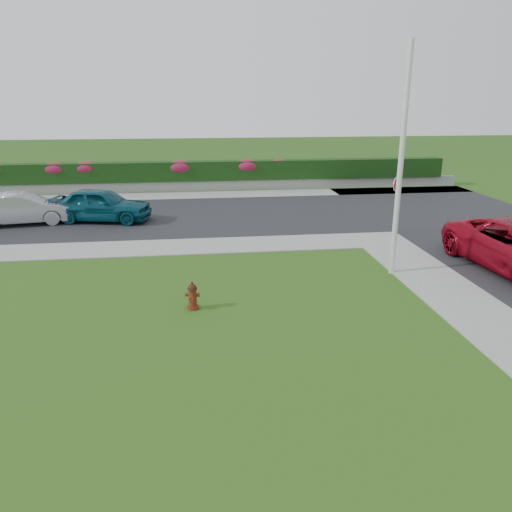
{
  "coord_description": "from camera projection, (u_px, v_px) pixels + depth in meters",
  "views": [
    {
      "loc": [
        -0.03,
        -8.65,
        5.24
      ],
      "look_at": [
        1.67,
        4.83,
        0.9
      ],
      "focal_mm": 35.0,
      "sensor_mm": 36.0,
      "label": 1
    }
  ],
  "objects": [
    {
      "name": "flower_clump_e",
      "position": [
        247.0,
        166.0,
        29.09
      ],
      "size": [
        1.5,
        0.97,
        0.75
      ],
      "primitive_type": "ellipsoid",
      "color": "#B61F53",
      "rests_on": "hedge"
    },
    {
      "name": "flower_clump_f",
      "position": [
        278.0,
        164.0,
        29.29
      ],
      "size": [
        1.1,
        0.71,
        0.55
      ],
      "primitive_type": "ellipsoid",
      "color": "#B61F53",
      "rests_on": "hedge"
    },
    {
      "name": "flower_clump_b",
      "position": [
        55.0,
        169.0,
        27.8
      ],
      "size": [
        1.41,
        0.91,
        0.7
      ],
      "primitive_type": "ellipsoid",
      "color": "#B61F53",
      "rests_on": "hedge"
    },
    {
      "name": "retaining_wall",
      "position": [
        177.0,
        186.0,
        28.94
      ],
      "size": [
        34.0,
        0.4,
        0.6
      ],
      "primitive_type": "cube",
      "color": "gray",
      "rests_on": "ground"
    },
    {
      "name": "hedge",
      "position": [
        176.0,
        171.0,
        28.77
      ],
      "size": [
        32.0,
        0.9,
        1.1
      ],
      "primitive_type": "cube",
      "color": "black",
      "rests_on": "retaining_wall"
    },
    {
      "name": "curb_corner",
      "position": [
        380.0,
        240.0,
        19.11
      ],
      "size": [
        2.0,
        2.0,
        0.04
      ],
      "primitive_type": "cube",
      "color": "gray",
      "rests_on": "ground"
    },
    {
      "name": "flower_clump_c",
      "position": [
        85.0,
        168.0,
        28.0
      ],
      "size": [
        1.36,
        0.87,
        0.68
      ],
      "primitive_type": "ellipsoid",
      "color": "#B61F53",
      "rests_on": "hedge"
    },
    {
      "name": "sedan_teal",
      "position": [
        101.0,
        205.0,
        21.69
      ],
      "size": [
        4.56,
        2.57,
        1.46
      ],
      "primitive_type": "imported",
      "rotation": [
        0.0,
        0.0,
        1.37
      ],
      "color": "#0B4555",
      "rests_on": "street_far"
    },
    {
      "name": "street_far",
      "position": [
        83.0,
        219.0,
        22.4
      ],
      "size": [
        26.0,
        8.0,
        0.04
      ],
      "primitive_type": "cube",
      "color": "black",
      "rests_on": "ground"
    },
    {
      "name": "stop_sign",
      "position": [
        397.0,
        192.0,
        19.37
      ],
      "size": [
        0.49,
        0.44,
        2.36
      ],
      "rotation": [
        0.0,
        0.0,
        0.33
      ],
      "color": "slate",
      "rests_on": "ground"
    },
    {
      "name": "fire_hydrant",
      "position": [
        192.0,
        296.0,
        12.84
      ],
      "size": [
        0.38,
        0.36,
        0.73
      ],
      "rotation": [
        0.0,
        0.0,
        -0.18
      ],
      "color": "#4D220C",
      "rests_on": "ground"
    },
    {
      "name": "ground",
      "position": [
        202.0,
        377.0,
        9.78
      ],
      "size": [
        120.0,
        120.0,
        0.0
      ],
      "primitive_type": "plane",
      "color": "black",
      "rests_on": "ground"
    },
    {
      "name": "utility_pole",
      "position": [
        401.0,
        163.0,
        14.54
      ],
      "size": [
        0.16,
        0.16,
        6.79
      ],
      "primitive_type": "cylinder",
      "color": "silver",
      "rests_on": "ground"
    },
    {
      "name": "sidewalk_beyond",
      "position": [
        176.0,
        196.0,
        27.61
      ],
      "size": [
        34.0,
        2.0,
        0.04
      ],
      "primitive_type": "cube",
      "color": "gray",
      "rests_on": "ground"
    },
    {
      "name": "flower_clump_d",
      "position": [
        180.0,
        167.0,
        28.63
      ],
      "size": [
        1.52,
        0.98,
        0.76
      ],
      "primitive_type": "ellipsoid",
      "color": "#B61F53",
      "rests_on": "hedge"
    },
    {
      "name": "sedan_silver",
      "position": [
        24.0,
        209.0,
        21.21
      ],
      "size": [
        4.22,
        2.0,
        1.34
      ],
      "primitive_type": "imported",
      "rotation": [
        0.0,
        0.0,
        1.72
      ],
      "color": "#9A9BA1",
      "rests_on": "street_far"
    },
    {
      "name": "sidewalk_far",
      "position": [
        25.0,
        252.0,
        17.56
      ],
      "size": [
        24.0,
        2.0,
        0.04
      ],
      "primitive_type": "cube",
      "color": "gray",
      "rests_on": "ground"
    }
  ]
}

